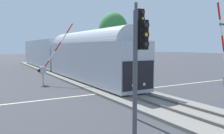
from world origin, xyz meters
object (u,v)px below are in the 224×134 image
Objects in this scene: commuter_train at (62,54)px; traffic_signal_far_side at (123,47)px; oak_far_right at (113,31)px; traffic_signal_median at (138,42)px; crossing_gate_far at (47,64)px; traffic_signal_near_left at (139,60)px.

commuter_train is 9.26m from traffic_signal_far_side.
traffic_signal_median is at bearing -117.56° from oak_far_right.
crossing_gate_far is 13.66m from traffic_signal_median.
commuter_train is at bearing 78.35° from traffic_signal_near_left.
traffic_signal_median is (-2.87, -22.28, 1.22)m from commuter_train.
traffic_signal_near_left is at bearing -118.52° from oak_far_right.
crossing_gate_far is at bearing 96.09° from traffic_signal_median.
oak_far_right is (5.17, 11.57, 2.83)m from traffic_signal_far_side.
traffic_signal_median reaches higher than commuter_train.
crossing_gate_far is 0.62× the size of oak_far_right.
crossing_gate_far is 1.11× the size of traffic_signal_far_side.
commuter_train reaches higher than traffic_signal_near_left.
traffic_signal_median is at bearing -97.35° from commuter_train.
crossing_gate_far reaches higher than traffic_signal_median.
commuter_train is 6.44× the size of crossing_gate_far.
oak_far_right is at bearing 62.44° from traffic_signal_median.
commuter_train is 7.16× the size of traffic_signal_far_side.
oak_far_right reaches higher than crossing_gate_far.
traffic_signal_far_side reaches higher than commuter_train.
traffic_signal_far_side is 21.79m from traffic_signal_near_left.
traffic_signal_near_left is (-0.99, -16.84, 1.30)m from crossing_gate_far.
traffic_signal_near_left is (-5.30, -25.68, 0.55)m from commuter_train.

